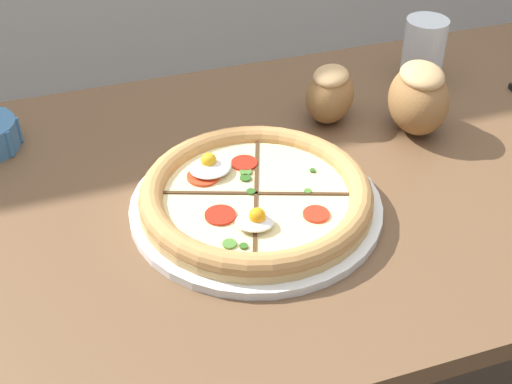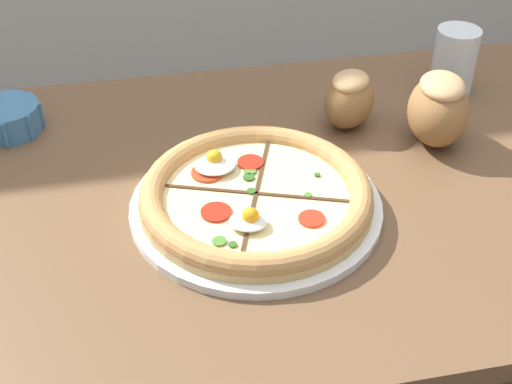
{
  "view_description": "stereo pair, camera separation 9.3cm",
  "coord_description": "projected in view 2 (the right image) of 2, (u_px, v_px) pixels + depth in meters",
  "views": [
    {
      "loc": [
        -0.32,
        -0.75,
        1.36
      ],
      "look_at": [
        -0.09,
        -0.05,
        0.8
      ],
      "focal_mm": 50.0,
      "sensor_mm": 36.0,
      "label": 1
    },
    {
      "loc": [
        -0.24,
        -0.77,
        1.36
      ],
      "look_at": [
        -0.09,
        -0.05,
        0.8
      ],
      "focal_mm": 50.0,
      "sensor_mm": 36.0,
      "label": 2
    }
  ],
  "objects": [
    {
      "name": "pizza",
      "position": [
        256.0,
        198.0,
        0.93
      ],
      "size": [
        0.33,
        0.33,
        0.05
      ],
      "color": "white",
      "rests_on": "dining_table"
    },
    {
      "name": "dining_table",
      "position": [
        308.0,
        240.0,
        1.06
      ],
      "size": [
        1.55,
        0.71,
        0.77
      ],
      "color": "brown",
      "rests_on": "ground_plane"
    },
    {
      "name": "ramekin_bowl",
      "position": [
        7.0,
        117.0,
        1.09
      ],
      "size": [
        0.11,
        0.11,
        0.04
      ],
      "color": "teal",
      "rests_on": "dining_table"
    },
    {
      "name": "water_glass",
      "position": [
        454.0,
        64.0,
        1.18
      ],
      "size": [
        0.07,
        0.07,
        0.11
      ],
      "color": "white",
      "rests_on": "dining_table"
    },
    {
      "name": "bread_piece_mid",
      "position": [
        439.0,
        108.0,
        1.05
      ],
      "size": [
        0.12,
        0.14,
        0.11
      ],
      "rotation": [
        0.0,
        0.0,
        1.29
      ],
      "color": "olive",
      "rests_on": "dining_table"
    },
    {
      "name": "bread_piece_far",
      "position": [
        349.0,
        98.0,
        1.09
      ],
      "size": [
        0.12,
        0.12,
        0.09
      ],
      "rotation": [
        0.0,
        0.0,
        0.87
      ],
      "color": "olive",
      "rests_on": "dining_table"
    }
  ]
}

